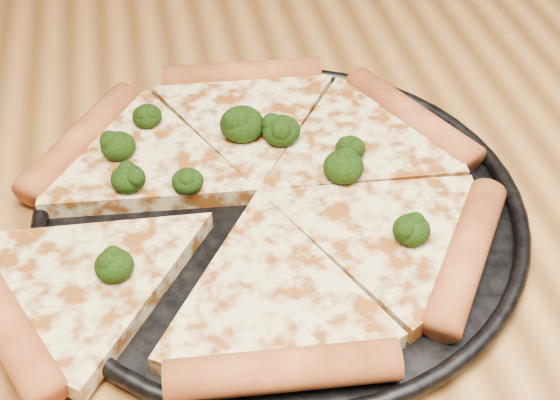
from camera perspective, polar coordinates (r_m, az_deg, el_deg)
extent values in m
cube|color=#97632E|center=(0.56, 5.15, -2.38)|extent=(1.20, 0.90, 0.04)
cylinder|color=black|center=(0.54, 0.00, -1.01)|extent=(0.34, 0.34, 0.01)
torus|color=black|center=(0.54, 0.00, -0.47)|extent=(0.35, 0.35, 0.01)
cylinder|color=#C06230|center=(0.61, 9.87, 6.18)|extent=(0.08, 0.13, 0.03)
cylinder|color=#C06230|center=(0.65, -2.91, 9.39)|extent=(0.14, 0.04, 0.03)
cylinder|color=#C06230|center=(0.60, -14.78, 4.37)|extent=(0.10, 0.13, 0.03)
cylinder|color=#C06230|center=(0.49, -20.18, -8.41)|extent=(0.08, 0.13, 0.03)
cylinder|color=#C06230|center=(0.44, 0.21, -12.71)|extent=(0.14, 0.04, 0.03)
cylinder|color=#C06230|center=(0.51, 13.88, -4.00)|extent=(0.10, 0.13, 0.03)
ellipsoid|color=black|center=(0.58, -2.89, 5.74)|extent=(0.03, 0.03, 0.03)
ellipsoid|color=black|center=(0.54, 4.81, 2.51)|extent=(0.03, 0.03, 0.02)
ellipsoid|color=black|center=(0.54, -11.39, 1.59)|extent=(0.02, 0.02, 0.02)
ellipsoid|color=black|center=(0.57, -12.10, 4.00)|extent=(0.03, 0.03, 0.02)
ellipsoid|color=black|center=(0.57, 0.10, 5.25)|extent=(0.03, 0.03, 0.02)
ellipsoid|color=black|center=(0.56, 5.34, 3.87)|extent=(0.02, 0.02, 0.02)
ellipsoid|color=black|center=(0.60, -9.99, 6.25)|extent=(0.02, 0.02, 0.02)
ellipsoid|color=black|center=(0.49, -12.40, -4.84)|extent=(0.02, 0.02, 0.02)
ellipsoid|color=black|center=(0.50, 9.89, -2.24)|extent=(0.02, 0.02, 0.02)
ellipsoid|color=black|center=(0.54, -6.99, 1.42)|extent=(0.02, 0.02, 0.02)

